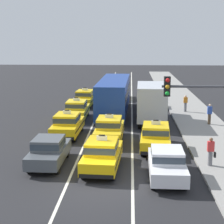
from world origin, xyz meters
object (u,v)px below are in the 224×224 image
Objects in this scene: sedan_left_nearest at (49,150)px; taxi_left_third at (77,109)px; taxi_center_nearest at (102,154)px; pedestrian_by_storefront at (185,103)px; taxi_center_second at (109,129)px; taxi_right_second at (156,136)px; box_truck_right_third at (151,101)px; sedan_right_fourth at (147,100)px; pedestrian_near_crosswalk at (211,152)px; traffic_light_pole at (209,122)px; taxi_left_fourth at (85,98)px; taxi_center_fourth at (118,92)px; pedestrian_mid_block at (210,114)px; sedan_right_nearest at (167,163)px; bus_center_third at (114,94)px; taxi_left_second at (68,124)px.

taxi_left_third is at bearing 90.67° from sedan_left_nearest.
taxi_center_nearest reaches higher than pedestrian_by_storefront.
taxi_right_second is (3.04, -1.85, 0.00)m from taxi_center_second.
taxi_right_second is 0.67× the size of box_truck_right_third.
taxi_center_nearest reaches higher than sedan_right_fourth.
pedestrian_near_crosswalk is (5.88, 0.48, 0.06)m from taxi_center_nearest.
traffic_light_pole reaches higher than pedestrian_near_crosswalk.
taxi_left_fourth and taxi_center_fourth have the same top height.
taxi_right_second reaches higher than pedestrian_mid_block.
sedan_right_nearest and sedan_right_fourth have the same top height.
bus_center_third is at bearing 149.83° from pedestrian_mid_block.
taxi_center_nearest is 1.01× the size of taxi_center_fourth.
taxi_left_fourth is 19.25m from taxi_center_nearest.
pedestrian_mid_block is (7.88, -4.58, -0.83)m from bus_center_third.
taxi_left_third is (-0.14, 5.66, 0.00)m from taxi_left_second.
taxi_center_fourth reaches higher than pedestrian_near_crosswalk.
traffic_light_pole reaches higher than sedan_right_nearest.
pedestrian_mid_block is at bearing -37.32° from taxi_left_fourth.
taxi_center_nearest is 0.83× the size of traffic_light_pole.
traffic_light_pole is (1.35, -23.28, 2.97)m from sedan_right_fourth.
taxi_left_fourth reaches higher than sedan_right_nearest.
taxi_left_second is 3.32m from taxi_center_second.
sedan_left_nearest is 18.72m from sedan_right_fourth.
traffic_light_pole is (7.73, -24.00, 2.94)m from taxi_left_fourth.
taxi_left_third is 0.99× the size of taxi_center_fourth.
taxi_center_nearest is 1.00× the size of taxi_right_second.
taxi_left_fourth is at bearing 129.57° from bus_center_third.
bus_center_third is 7.15× the size of pedestrian_near_crosswalk.
sedan_left_nearest is 17.95m from pedestrian_by_storefront.
box_truck_right_third is (6.43, -7.27, 0.90)m from taxi_left_fourth.
pedestrian_near_crosswalk is 15.25m from pedestrian_by_storefront.
taxi_left_second and taxi_center_nearest have the same top height.
taxi_right_second is 1.07× the size of sedan_right_fourth.
taxi_right_second is 9.43m from traffic_light_pole.
bus_center_third is (3.00, 14.53, 0.97)m from sedan_left_nearest.
taxi_left_third and taxi_center_fourth have the same top height.
bus_center_third is at bearing 105.50° from taxi_right_second.
taxi_center_fourth reaches higher than pedestrian_mid_block.
pedestrian_by_storefront reaches higher than pedestrian_near_crosswalk.
taxi_center_nearest is 15.16m from bus_center_third.
taxi_left_third is 0.65× the size of box_truck_right_third.
traffic_light_pole reaches higher than taxi_left_third.
traffic_light_pole is (-1.36, -5.50, 2.89)m from pedestrian_near_crosswalk.
taxi_center_second reaches higher than pedestrian_by_storefront.
pedestrian_near_crosswalk is at bearing 76.11° from traffic_light_pole.
taxi_left_third is 4.18m from bus_center_third.
pedestrian_by_storefront is at bearing -18.34° from taxi_left_fourth.
taxi_left_second reaches higher than sedan_right_fourth.
taxi_right_second is at bearing -74.50° from bus_center_third.
taxi_center_fourth is (0.04, 17.98, 0.00)m from taxi_center_second.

